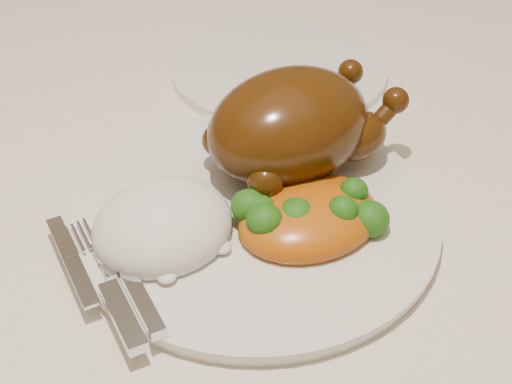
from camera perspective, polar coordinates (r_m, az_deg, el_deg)
dining_table at (r=0.70m, az=-9.01°, el=-7.84°), size 1.60×0.90×0.76m
tablecloth at (r=0.65m, az=-9.64°, el=-3.39°), size 1.73×1.03×0.18m
dinner_plate at (r=0.60m, az=0.00°, el=-1.96°), size 0.40×0.40×0.01m
side_plate at (r=0.82m, az=1.84°, el=9.82°), size 0.28×0.28×0.01m
roast_chicken at (r=0.62m, az=3.02°, el=5.38°), size 0.19×0.13×0.10m
rice_mound at (r=0.57m, az=-7.46°, el=-2.73°), size 0.12×0.11×0.06m
mac_and_cheese at (r=0.58m, az=4.33°, el=-1.88°), size 0.14×0.12×0.05m
cutlery at (r=0.54m, az=-11.26°, el=-7.74°), size 0.05×0.16×0.01m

